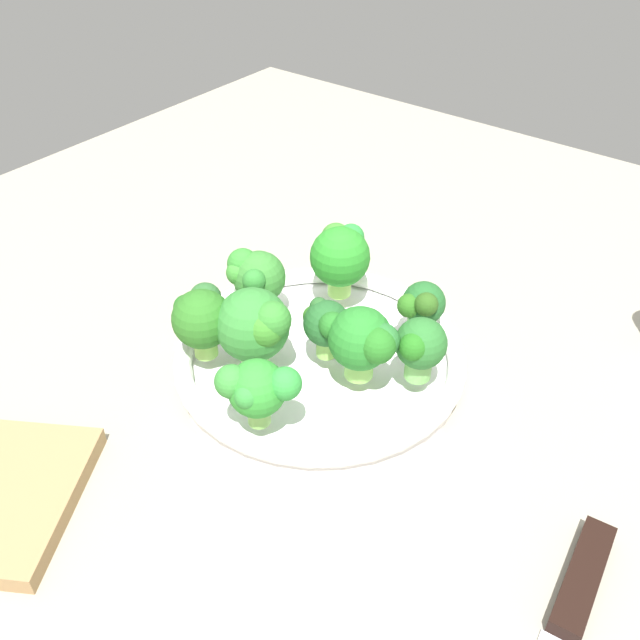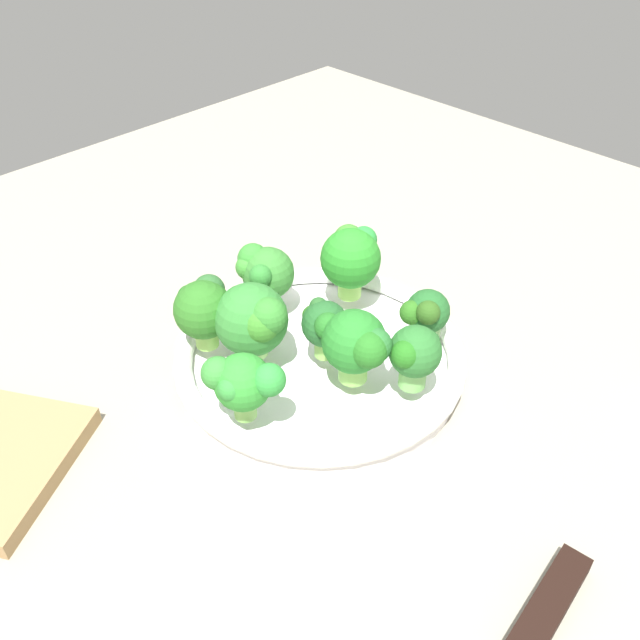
{
  "view_description": "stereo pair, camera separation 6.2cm",
  "coord_description": "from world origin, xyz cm",
  "px_view_note": "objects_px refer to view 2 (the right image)",
  "views": [
    {
      "loc": [
        25.93,
        -37.31,
        44.76
      ],
      "look_at": [
        -3.99,
        1.57,
        6.1
      ],
      "focal_mm": 38.93,
      "sensor_mm": 36.0,
      "label": 1
    },
    {
      "loc": [
        30.62,
        -33.2,
        44.76
      ],
      "look_at": [
        -3.99,
        1.57,
        6.1
      ],
      "focal_mm": 38.93,
      "sensor_mm": 36.0,
      "label": 2
    }
  ],
  "objects_px": {
    "broccoli_floret_0": "(351,257)",
    "broccoli_floret_7": "(242,382)",
    "broccoli_floret_6": "(203,308)",
    "bowl": "(320,358)",
    "broccoli_floret_8": "(324,324)",
    "broccoli_floret_5": "(415,353)",
    "broccoli_floret_2": "(264,272)",
    "broccoli_floret_1": "(254,320)",
    "broccoli_floret_3": "(426,314)",
    "broccoli_floret_4": "(358,345)"
  },
  "relations": [
    {
      "from": "broccoli_floret_3",
      "to": "broccoli_floret_8",
      "type": "relative_size",
      "value": 0.91
    },
    {
      "from": "broccoli_floret_7",
      "to": "broccoli_floret_5",
      "type": "bearing_deg",
      "value": 59.68
    },
    {
      "from": "broccoli_floret_0",
      "to": "broccoli_floret_4",
      "type": "height_order",
      "value": "broccoli_floret_0"
    },
    {
      "from": "broccoli_floret_0",
      "to": "broccoli_floret_7",
      "type": "height_order",
      "value": "broccoli_floret_0"
    },
    {
      "from": "broccoli_floret_8",
      "to": "broccoli_floret_5",
      "type": "bearing_deg",
      "value": 17.67
    },
    {
      "from": "broccoli_floret_1",
      "to": "broccoli_floret_8",
      "type": "relative_size",
      "value": 1.24
    },
    {
      "from": "broccoli_floret_1",
      "to": "broccoli_floret_2",
      "type": "xyz_separation_m",
      "value": [
        -0.05,
        0.06,
        -0.0
      ]
    },
    {
      "from": "bowl",
      "to": "broccoli_floret_5",
      "type": "bearing_deg",
      "value": 11.26
    },
    {
      "from": "broccoli_floret_6",
      "to": "broccoli_floret_7",
      "type": "bearing_deg",
      "value": -20.8
    },
    {
      "from": "bowl",
      "to": "broccoli_floret_8",
      "type": "bearing_deg",
      "value": -30.35
    },
    {
      "from": "broccoli_floret_4",
      "to": "broccoli_floret_6",
      "type": "distance_m",
      "value": 0.15
    },
    {
      "from": "broccoli_floret_5",
      "to": "broccoli_floret_1",
      "type": "bearing_deg",
      "value": -151.34
    },
    {
      "from": "broccoli_floret_3",
      "to": "bowl",
      "type": "bearing_deg",
      "value": -129.76
    },
    {
      "from": "broccoli_floret_8",
      "to": "broccoli_floret_4",
      "type": "bearing_deg",
      "value": -5.56
    },
    {
      "from": "broccoli_floret_7",
      "to": "broccoli_floret_8",
      "type": "xyz_separation_m",
      "value": [
        -0.01,
        0.1,
        -0.0
      ]
    },
    {
      "from": "broccoli_floret_2",
      "to": "broccoli_floret_7",
      "type": "bearing_deg",
      "value": -47.88
    },
    {
      "from": "broccoli_floret_4",
      "to": "broccoli_floret_8",
      "type": "relative_size",
      "value": 1.19
    },
    {
      "from": "broccoli_floret_2",
      "to": "broccoli_floret_5",
      "type": "bearing_deg",
      "value": 2.72
    },
    {
      "from": "broccoli_floret_6",
      "to": "broccoli_floret_7",
      "type": "distance_m",
      "value": 0.1
    },
    {
      "from": "broccoli_floret_3",
      "to": "broccoli_floret_5",
      "type": "height_order",
      "value": "broccoli_floret_5"
    },
    {
      "from": "broccoli_floret_1",
      "to": "broccoli_floret_6",
      "type": "distance_m",
      "value": 0.05
    },
    {
      "from": "broccoli_floret_7",
      "to": "broccoli_floret_0",
      "type": "bearing_deg",
      "value": 106.55
    },
    {
      "from": "broccoli_floret_5",
      "to": "broccoli_floret_7",
      "type": "distance_m",
      "value": 0.15
    },
    {
      "from": "broccoli_floret_4",
      "to": "broccoli_floret_6",
      "type": "xyz_separation_m",
      "value": [
        -0.13,
        -0.06,
        -0.0
      ]
    },
    {
      "from": "bowl",
      "to": "broccoli_floret_2",
      "type": "height_order",
      "value": "broccoli_floret_2"
    },
    {
      "from": "broccoli_floret_5",
      "to": "broccoli_floret_6",
      "type": "xyz_separation_m",
      "value": [
        -0.17,
        -0.09,
        0.0
      ]
    },
    {
      "from": "broccoli_floret_0",
      "to": "broccoli_floret_8",
      "type": "distance_m",
      "value": 0.1
    },
    {
      "from": "broccoli_floret_1",
      "to": "broccoli_floret_6",
      "type": "bearing_deg",
      "value": -155.39
    },
    {
      "from": "broccoli_floret_0",
      "to": "broccoli_floret_6",
      "type": "relative_size",
      "value": 1.1
    },
    {
      "from": "broccoli_floret_3",
      "to": "broccoli_floret_4",
      "type": "xyz_separation_m",
      "value": [
        -0.01,
        -0.09,
        0.01
      ]
    },
    {
      "from": "bowl",
      "to": "broccoli_floret_4",
      "type": "height_order",
      "value": "broccoli_floret_4"
    },
    {
      "from": "broccoli_floret_2",
      "to": "broccoli_floret_6",
      "type": "relative_size",
      "value": 0.91
    },
    {
      "from": "broccoli_floret_4",
      "to": "broccoli_floret_8",
      "type": "xyz_separation_m",
      "value": [
        -0.04,
        0.0,
        -0.01
      ]
    },
    {
      "from": "broccoli_floret_2",
      "to": "broccoli_floret_6",
      "type": "xyz_separation_m",
      "value": [
        0.01,
        -0.08,
        0.0
      ]
    },
    {
      "from": "bowl",
      "to": "broccoli_floret_7",
      "type": "relative_size",
      "value": 4.46
    },
    {
      "from": "broccoli_floret_0",
      "to": "broccoli_floret_5",
      "type": "xyz_separation_m",
      "value": [
        0.13,
        -0.06,
        -0.01
      ]
    },
    {
      "from": "broccoli_floret_1",
      "to": "bowl",
      "type": "bearing_deg",
      "value": 57.19
    },
    {
      "from": "broccoli_floret_0",
      "to": "broccoli_floret_1",
      "type": "height_order",
      "value": "broccoli_floret_0"
    },
    {
      "from": "broccoli_floret_4",
      "to": "broccoli_floret_8",
      "type": "distance_m",
      "value": 0.04
    },
    {
      "from": "broccoli_floret_1",
      "to": "broccoli_floret_4",
      "type": "distance_m",
      "value": 0.1
    },
    {
      "from": "broccoli_floret_2",
      "to": "broccoli_floret_6",
      "type": "height_order",
      "value": "broccoli_floret_6"
    },
    {
      "from": "broccoli_floret_0",
      "to": "broccoli_floret_5",
      "type": "bearing_deg",
      "value": -25.3
    },
    {
      "from": "broccoli_floret_4",
      "to": "broccoli_floret_7",
      "type": "distance_m",
      "value": 0.1
    },
    {
      "from": "broccoli_floret_2",
      "to": "broccoli_floret_4",
      "type": "distance_m",
      "value": 0.15
    },
    {
      "from": "bowl",
      "to": "broccoli_floret_6",
      "type": "height_order",
      "value": "broccoli_floret_6"
    },
    {
      "from": "bowl",
      "to": "broccoli_floret_1",
      "type": "distance_m",
      "value": 0.08
    },
    {
      "from": "bowl",
      "to": "broccoli_floret_0",
      "type": "distance_m",
      "value": 0.11
    },
    {
      "from": "broccoli_floret_5",
      "to": "broccoli_floret_7",
      "type": "bearing_deg",
      "value": -120.32
    },
    {
      "from": "broccoli_floret_0",
      "to": "broccoli_floret_6",
      "type": "distance_m",
      "value": 0.16
    },
    {
      "from": "bowl",
      "to": "broccoli_floret_7",
      "type": "height_order",
      "value": "broccoli_floret_7"
    }
  ]
}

